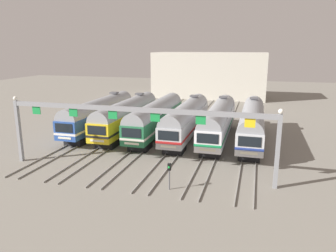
{
  "coord_description": "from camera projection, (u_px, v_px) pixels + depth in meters",
  "views": [
    {
      "loc": [
        11.0,
        -41.14,
        11.89
      ],
      "look_at": [
        0.09,
        -1.86,
        1.94
      ],
      "focal_mm": 34.84,
      "sensor_mm": 36.0,
      "label": 1
    }
  ],
  "objects": [
    {
      "name": "ground_plane",
      "position": [
        171.0,
        137.0,
        44.19
      ],
      "size": [
        160.0,
        160.0,
        0.0
      ],
      "primitive_type": "plane",
      "color": "gray"
    },
    {
      "name": "maintenance_building",
      "position": [
        209.0,
        75.0,
        77.62
      ],
      "size": [
        26.2,
        10.0,
        10.57
      ],
      "primitive_type": "cube",
      "color": "beige",
      "rests_on": "ground"
    },
    {
      "name": "commuter_train_green",
      "position": [
        156.0,
        117.0,
        44.1
      ],
      "size": [
        2.88,
        18.06,
        4.77
      ],
      "color": "#236B42",
      "rests_on": "ground"
    },
    {
      "name": "commuter_train_white",
      "position": [
        218.0,
        120.0,
        41.92
      ],
      "size": [
        2.88,
        18.06,
        5.05
      ],
      "color": "white",
      "rests_on": "ground"
    },
    {
      "name": "catenary_gantry",
      "position": [
        134.0,
        119.0,
        30.28
      ],
      "size": [
        26.27,
        0.44,
        6.97
      ],
      "color": "gray",
      "rests_on": "ground"
    },
    {
      "name": "commuter_train_blue",
      "position": [
        100.0,
        113.0,
        46.29
      ],
      "size": [
        2.88,
        18.06,
        5.05
      ],
      "color": "#284C9E",
      "rests_on": "ground"
    },
    {
      "name": "commuter_train_stainless",
      "position": [
        186.0,
        118.0,
        43.01
      ],
      "size": [
        2.88,
        18.06,
        5.05
      ],
      "color": "#B2B5BA",
      "rests_on": "ground"
    },
    {
      "name": "track_bed",
      "position": [
        195.0,
        112.0,
        60.09
      ],
      "size": [
        22.53,
        70.0,
        0.15
      ],
      "color": "gray",
      "rests_on": "ground"
    },
    {
      "name": "yard_signal_mast",
      "position": [
        169.0,
        171.0,
        27.48
      ],
      "size": [
        0.28,
        0.35,
        2.4
      ],
      "color": "#59595E",
      "rests_on": "ground"
    },
    {
      "name": "commuter_train_silver",
      "position": [
        252.0,
        122.0,
        40.82
      ],
      "size": [
        2.88,
        18.06,
        5.05
      ],
      "color": "silver",
      "rests_on": "ground"
    },
    {
      "name": "commuter_train_yellow",
      "position": [
        127.0,
        115.0,
        45.19
      ],
      "size": [
        2.88,
        18.06,
        5.05
      ],
      "color": "gold",
      "rests_on": "ground"
    }
  ]
}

